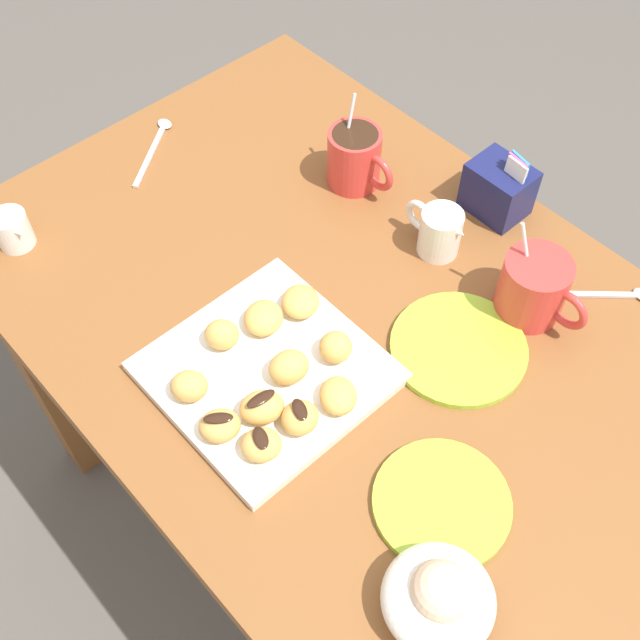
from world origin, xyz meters
The scene contains 28 objects.
ground_plane centered at (0.00, 0.00, 0.00)m, with size 8.00×8.00×0.00m, color #514C47.
dining_table centered at (0.00, 0.00, 0.59)m, with size 1.07×0.73×0.73m.
pastry_plate_square centered at (0.01, -0.14, 0.73)m, with size 0.26×0.26×0.02m, color white.
coffee_mug_red_left centered at (-0.17, 0.19, 0.78)m, with size 0.12×0.08×0.14m.
coffee_mug_red_right centered at (0.17, 0.19, 0.78)m, with size 0.13×0.09×0.14m.
cream_pitcher_white centered at (0.01, 0.18, 0.77)m, with size 0.10×0.06×0.07m.
sugar_caddy centered at (0.02, 0.30, 0.77)m, with size 0.09×0.07×0.11m.
ice_cream_bowl centered at (0.36, -0.20, 0.77)m, with size 0.12×0.12×0.09m.
chocolate_sauce_pitcher centered at (-0.41, -0.26, 0.76)m, with size 0.09×0.05×0.06m.
saucer_lime_left centered at (0.28, -0.11, 0.73)m, with size 0.16×0.16×0.01m, color #9EC633.
saucer_lime_right centered at (0.15, 0.07, 0.73)m, with size 0.18×0.18×0.01m, color #9EC633.
loose_spoon_near_saucer centered at (-0.44, 0.01, 0.73)m, with size 0.11×0.13×0.01m.
loose_spoon_by_plate centered at (0.23, 0.29, 0.73)m, with size 0.12×0.12×0.01m.
beignet_0 centered at (-0.04, -0.10, 0.76)m, with size 0.06×0.05×0.03m, color #DBA351.
beignet_1 centered at (0.05, -0.24, 0.76)m, with size 0.05×0.04×0.03m, color #DBA351.
chocolate_drizzle_1 centered at (0.05, -0.24, 0.78)m, with size 0.04×0.02×0.01m, color black.
beignet_2 centered at (0.10, -0.16, 0.76)m, with size 0.04×0.05×0.04m, color #DBA351.
chocolate_drizzle_2 centered at (0.10, -0.16, 0.78)m, with size 0.03×0.02×0.01m, color black.
beignet_3 centered at (0.04, -0.13, 0.76)m, with size 0.04×0.05×0.04m, color #DBA351.
beignet_4 centered at (0.11, -0.11, 0.76)m, with size 0.05×0.05×0.03m, color #DBA351.
beignet_5 centered at (-0.05, -0.16, 0.76)m, with size 0.04×0.04×0.04m, color #DBA351.
beignet_6 centered at (0.10, -0.22, 0.76)m, with size 0.04×0.05×0.03m, color #DBA351.
chocolate_drizzle_6 centered at (0.10, -0.22, 0.78)m, with size 0.03×0.02×0.01m, color black.
beignet_7 centered at (-0.02, -0.24, 0.76)m, with size 0.04×0.05×0.04m, color #DBA351.
beignet_8 centered at (0.06, -0.19, 0.76)m, with size 0.05×0.04×0.04m, color #DBA351.
chocolate_drizzle_8 centered at (0.06, -0.19, 0.78)m, with size 0.04×0.02×0.01m, color black.
beignet_9 centered at (0.06, -0.06, 0.76)m, with size 0.04×0.04×0.04m, color #DBA351.
beignet_10 centered at (-0.03, -0.05, 0.76)m, with size 0.05×0.05×0.03m, color #DBA351.
Camera 1 is at (0.45, -0.45, 1.58)m, focal length 43.74 mm.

